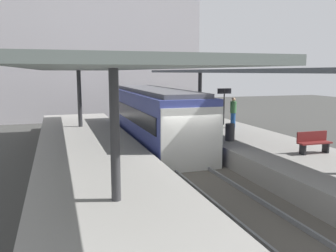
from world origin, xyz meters
The scene contains 14 objects.
ground_plane centered at (0.00, 0.00, 0.00)m, with size 80.00×80.00×0.00m, color #383835.
platform_left centered at (-3.80, 0.00, 0.50)m, with size 4.40×28.00×1.00m, color gray.
platform_right centered at (3.80, 0.00, 0.50)m, with size 4.40×28.00×1.00m, color gray.
track_ballast centered at (0.00, 0.00, 0.10)m, with size 3.20×28.00×0.20m, color #59544C.
rail_near_side centered at (-0.72, 0.00, 0.27)m, with size 0.08×28.00×0.14m, color slate.
rail_far_side centered at (0.72, 0.00, 0.27)m, with size 0.08×28.00×0.14m, color slate.
commuter_train centered at (0.00, 5.01, 1.73)m, with size 2.78×11.15×3.10m.
canopy_left centered at (-3.80, 1.40, 4.32)m, with size 4.18×21.00×3.45m.
canopy_right centered at (3.80, 1.40, 4.19)m, with size 4.18×21.00×3.31m.
platform_bench centered at (4.50, -2.16, 1.46)m, with size 1.40×0.41×0.86m.
platform_sign centered at (4.60, 5.81, 2.62)m, with size 0.90×0.08×2.21m.
litter_bin centered at (2.57, 1.16, 1.40)m, with size 0.44×0.44×0.80m, color #2D2D30.
passenger_near_bench centered at (4.58, 4.60, 1.91)m, with size 0.36×0.36×1.74m.
station_building_backdrop centered at (-1.38, 20.00, 5.50)m, with size 18.00×6.00×11.00m, color #B7B2B7.
Camera 1 is at (-5.15, -13.33, 4.20)m, focal length 37.47 mm.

